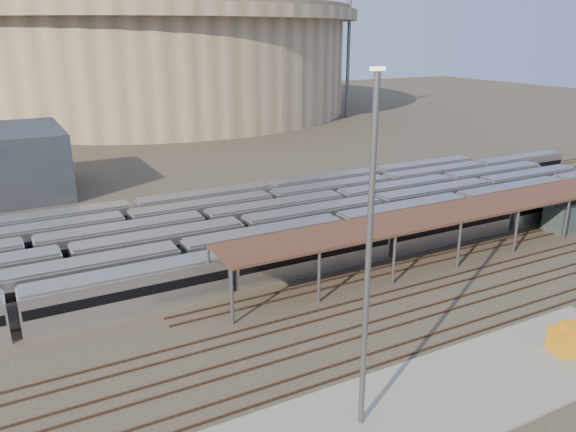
{
  "coord_description": "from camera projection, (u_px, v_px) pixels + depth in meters",
  "views": [
    {
      "loc": [
        -24.07,
        -38.55,
        23.71
      ],
      "look_at": [
        3.11,
        12.0,
        4.89
      ],
      "focal_mm": 35.0,
      "sensor_mm": 36.0,
      "label": 1
    }
  ],
  "objects": [
    {
      "name": "floodlight_2",
      "position": [
        349.0,
        44.0,
        159.23
      ],
      "size": [
        4.0,
        1.0,
        38.4
      ],
      "color": "#58595D",
      "rests_on": "ground"
    },
    {
      "name": "floodlight_3",
      "position": [
        24.0,
        43.0,
        173.45
      ],
      "size": [
        4.0,
        1.0,
        38.4
      ],
      "color": "#58595D",
      "rests_on": "ground"
    },
    {
      "name": "apron",
      "position": [
        377.0,
        423.0,
        35.64
      ],
      "size": [
        50.0,
        9.0,
        0.2
      ],
      "primitive_type": "cube",
      "color": "gray",
      "rests_on": "ground"
    },
    {
      "name": "yard_light_pole",
      "position": [
        368.0,
        261.0,
        32.18
      ],
      "size": [
        0.8,
        0.36,
        21.83
      ],
      "color": "#58595D",
      "rests_on": "apron"
    },
    {
      "name": "inspection_shed",
      "position": [
        472.0,
        210.0,
        62.17
      ],
      "size": [
        60.3,
        6.0,
        5.3
      ],
      "color": "#58595D",
      "rests_on": "ground"
    },
    {
      "name": "subway_trains",
      "position": [
        236.0,
        230.0,
        65.28
      ],
      "size": [
        131.42,
        23.9,
        3.6
      ],
      "color": "silver",
      "rests_on": "ground"
    },
    {
      "name": "yellow_equipment",
      "position": [
        572.0,
        340.0,
        43.11
      ],
      "size": [
        3.56,
        2.82,
        1.95
      ],
      "primitive_type": "cube",
      "rotation": [
        0.0,
        0.0,
        -0.32
      ],
      "color": "orange",
      "rests_on": "apron"
    },
    {
      "name": "ground",
      "position": [
        321.0,
        309.0,
        50.48
      ],
      "size": [
        420.0,
        420.0,
        0.0
      ],
      "primitive_type": "plane",
      "color": "#383026",
      "rests_on": "ground"
    },
    {
      "name": "stadium",
      "position": [
        155.0,
        57.0,
        173.76
      ],
      "size": [
        124.0,
        124.0,
        32.5
      ],
      "color": "tan",
      "rests_on": "ground"
    },
    {
      "name": "empty_tracks",
      "position": [
        352.0,
        333.0,
        46.26
      ],
      "size": [
        170.0,
        9.62,
        0.18
      ],
      "color": "#4C3323",
      "rests_on": "ground"
    }
  ]
}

